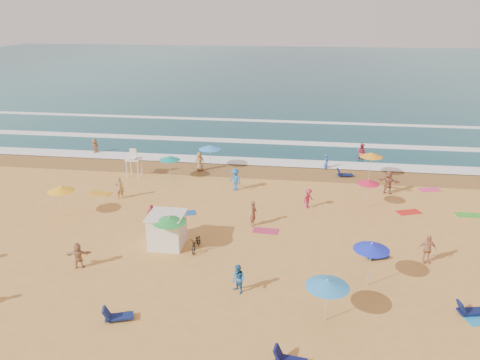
# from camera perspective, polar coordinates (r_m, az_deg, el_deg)

# --- Properties ---
(ground) EXTENTS (220.00, 220.00, 0.00)m
(ground) POSITION_cam_1_polar(r_m,az_deg,el_deg) (30.83, 2.01, -6.65)
(ground) COLOR gold
(ground) RESTS_ON ground
(ocean) EXTENTS (220.00, 140.00, 0.18)m
(ocean) POSITION_cam_1_polar(r_m,az_deg,el_deg) (112.24, 6.71, 13.08)
(ocean) COLOR #0C4756
(ocean) RESTS_ON ground
(wet_sand) EXTENTS (220.00, 220.00, 0.00)m
(wet_sand) POSITION_cam_1_polar(r_m,az_deg,el_deg) (42.31, 3.82, 1.01)
(wet_sand) COLOR olive
(wet_sand) RESTS_ON ground
(surf_foam) EXTENTS (200.00, 18.70, 0.05)m
(surf_foam) POSITION_cam_1_polar(r_m,az_deg,el_deg) (50.67, 4.59, 4.39)
(surf_foam) COLOR white
(surf_foam) RESTS_ON ground
(cabana) EXTENTS (2.00, 2.00, 2.00)m
(cabana) POSITION_cam_1_polar(r_m,az_deg,el_deg) (29.40, -8.87, -6.14)
(cabana) COLOR white
(cabana) RESTS_ON ground
(cabana_roof) EXTENTS (2.20, 2.20, 0.12)m
(cabana_roof) POSITION_cam_1_polar(r_m,az_deg,el_deg) (28.94, -8.99, -4.26)
(cabana_roof) COLOR silver
(cabana_roof) RESTS_ON cabana
(bicycle) EXTENTS (0.68, 1.82, 0.95)m
(bicycle) POSITION_cam_1_polar(r_m,az_deg,el_deg) (28.92, -5.34, -7.62)
(bicycle) COLOR black
(bicycle) RESTS_ON ground
(lifeguard_stand) EXTENTS (1.20, 1.20, 2.10)m
(lifeguard_stand) POSITION_cam_1_polar(r_m,az_deg,el_deg) (41.91, -12.79, 1.85)
(lifeguard_stand) COLOR white
(lifeguard_stand) RESTS_ON ground
(beach_umbrellas) EXTENTS (56.21, 32.07, 0.76)m
(beach_umbrellas) POSITION_cam_1_polar(r_m,az_deg,el_deg) (29.31, 3.82, -3.56)
(beach_umbrellas) COLOR orange
(beach_umbrellas) RESTS_ON ground
(loungers) EXTENTS (49.74, 24.47, 0.34)m
(loungers) POSITION_cam_1_polar(r_m,az_deg,el_deg) (27.81, 16.37, -10.38)
(loungers) COLOR #101350
(loungers) RESTS_ON ground
(towels) EXTENTS (50.24, 26.99, 0.03)m
(towels) POSITION_cam_1_polar(r_m,az_deg,el_deg) (29.84, 5.19, -7.67)
(towels) COLOR red
(towels) RESTS_ON ground
(beachgoers) EXTENTS (41.90, 28.25, 2.12)m
(beachgoers) POSITION_cam_1_polar(r_m,az_deg,el_deg) (35.45, 2.87, -1.53)
(beachgoers) COLOR tan
(beachgoers) RESTS_ON ground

